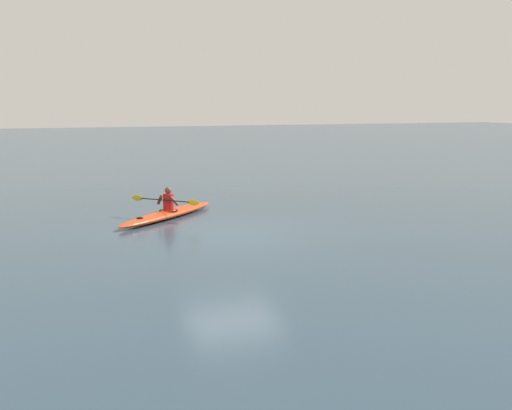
% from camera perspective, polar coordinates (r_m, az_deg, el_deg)
% --- Properties ---
extents(ground_plane, '(160.00, 160.00, 0.00)m').
position_cam_1_polar(ground_plane, '(16.42, -2.19, -2.72)').
color(ground_plane, '#283D4C').
extents(kayak, '(3.95, 3.64, 0.25)m').
position_cam_1_polar(kayak, '(18.94, -8.09, -0.81)').
color(kayak, red).
rests_on(kayak, ground).
extents(kayaker, '(1.65, 1.83, 0.70)m').
position_cam_1_polar(kayaker, '(18.87, -8.13, 0.45)').
color(kayaker, red).
rests_on(kayaker, kayak).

